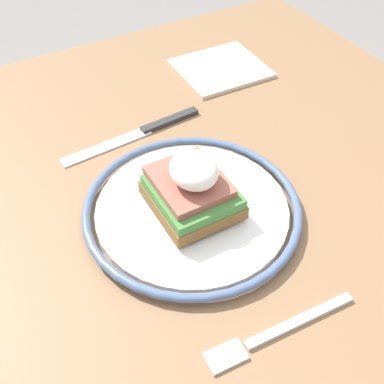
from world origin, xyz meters
name	(u,v)px	position (x,y,z in m)	size (l,w,h in m)	color
dining_table	(204,266)	(0.00, 0.00, 0.61)	(0.86, 0.83, 0.73)	#846042
plate	(192,209)	(-0.01, 0.02, 0.74)	(0.25, 0.25, 0.02)	white
sandwich	(192,188)	(-0.01, 0.02, 0.77)	(0.10, 0.09, 0.07)	brown
fork	(273,334)	(-0.17, 0.03, 0.73)	(0.02, 0.15, 0.00)	silver
knife	(144,131)	(0.16, 0.01, 0.73)	(0.03, 0.21, 0.01)	#2D2D2D
napkin	(221,68)	(0.24, -0.17, 0.73)	(0.12, 0.13, 0.01)	beige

